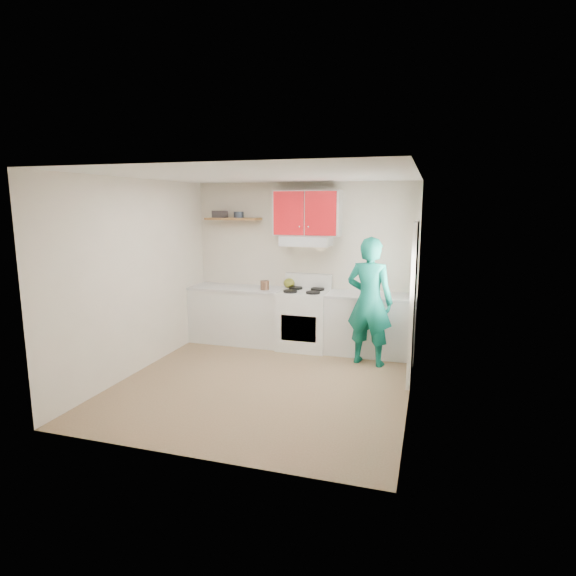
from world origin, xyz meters
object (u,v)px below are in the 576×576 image
(tin, at_px, (239,215))
(crock, at_px, (265,286))
(stove, at_px, (304,320))
(kettle, at_px, (289,283))
(person, at_px, (369,301))

(tin, bearing_deg, crock, -22.62)
(stove, bearing_deg, tin, 172.73)
(tin, relative_size, crock, 0.96)
(crock, bearing_deg, kettle, 41.87)
(crock, height_order, person, person)
(tin, distance_m, person, 2.57)
(kettle, bearing_deg, person, -44.24)
(stove, distance_m, tin, 1.99)
(kettle, relative_size, crock, 1.10)
(tin, xyz_separation_m, person, (2.21, -0.59, -1.18))
(tin, distance_m, crock, 1.24)
(stove, height_order, kettle, kettle)
(tin, bearing_deg, person, -14.99)
(stove, distance_m, person, 1.25)
(tin, height_order, kettle, tin)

